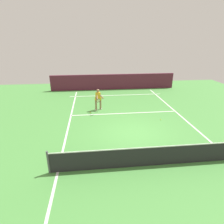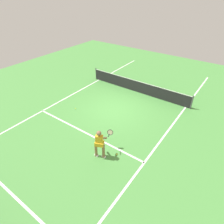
% 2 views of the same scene
% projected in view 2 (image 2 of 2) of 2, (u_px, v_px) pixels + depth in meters
% --- Properties ---
extents(ground_plane, '(25.48, 25.48, 0.00)m').
position_uv_depth(ground_plane, '(115.00, 109.00, 12.54)').
color(ground_plane, '#4C9342').
extents(baseline_marking, '(8.33, 0.10, 0.01)m').
position_uv_depth(baseline_marking, '(9.00, 191.00, 7.64)').
color(baseline_marking, white).
rests_on(baseline_marking, ground).
extents(service_line_marking, '(7.33, 0.10, 0.01)m').
position_uv_depth(service_line_marking, '(85.00, 132.00, 10.62)').
color(service_line_marking, white).
rests_on(service_line_marking, ground).
extents(sideline_left_marking, '(0.10, 17.60, 0.01)m').
position_uv_depth(sideline_left_marking, '(74.00, 93.00, 14.31)').
color(sideline_left_marking, white).
rests_on(sideline_left_marking, ground).
extents(sideline_right_marking, '(0.10, 17.60, 0.01)m').
position_uv_depth(sideline_right_marking, '(168.00, 130.00, 10.77)').
color(sideline_right_marking, white).
rests_on(sideline_right_marking, ground).
extents(court_net, '(8.01, 0.08, 0.97)m').
position_uv_depth(court_net, '(138.00, 86.00, 14.25)').
color(court_net, '#4C4C51').
rests_on(court_net, ground).
extents(tennis_player, '(0.67, 1.12, 1.55)m').
position_uv_depth(tennis_player, '(100.00, 143.00, 8.71)').
color(tennis_player, '#8C6647').
rests_on(tennis_player, ground).
extents(tennis_ball_near, '(0.07, 0.07, 0.07)m').
position_uv_depth(tennis_ball_near, '(117.00, 154.00, 9.24)').
color(tennis_ball_near, '#D1E533').
rests_on(tennis_ball_near, ground).
extents(tennis_ball_mid, '(0.07, 0.07, 0.07)m').
position_uv_depth(tennis_ball_mid, '(75.00, 109.00, 12.55)').
color(tennis_ball_mid, '#D1E533').
rests_on(tennis_ball_mid, ground).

